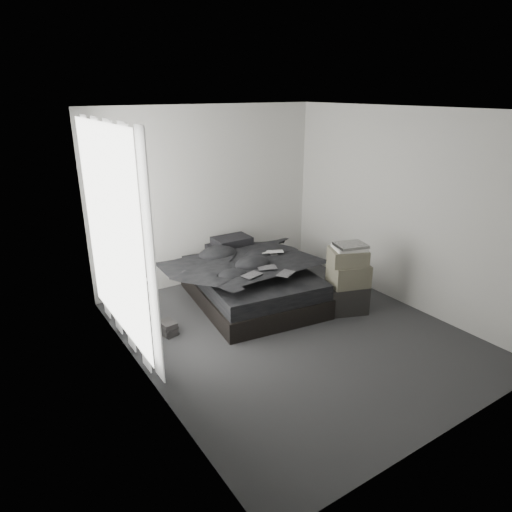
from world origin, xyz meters
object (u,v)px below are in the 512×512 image
bed (252,292)px  laptop (273,249)px  box_lower (346,297)px  side_stand (138,305)px

bed → laptop: size_ratio=6.24×
laptop → box_lower: laptop is taller
bed → box_lower: bearing=-38.9°
laptop → box_lower: bearing=-34.9°
side_stand → laptop: bearing=-3.1°
laptop → bed: bearing=-154.5°
bed → laptop: (0.36, -0.00, 0.57)m
side_stand → bed: bearing=-3.7°
box_lower → bed: bearing=133.5°
laptop → side_stand: size_ratio=0.48×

